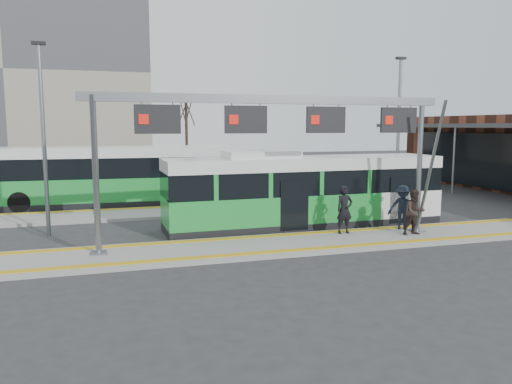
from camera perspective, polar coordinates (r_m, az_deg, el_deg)
ground at (r=18.01m, az=3.77°, el=-6.21°), size 120.00×120.00×0.00m
platform_main at (r=17.99m, az=3.77°, el=-5.98°), size 22.00×3.00×0.15m
platform_second at (r=24.82m, az=-11.55°, el=-2.35°), size 20.00×3.00×0.15m
tactile_main at (r=17.97m, az=3.78°, el=-5.72°), size 22.00×2.65×0.02m
tactile_second at (r=25.94m, az=-11.80°, el=-1.74°), size 20.00×0.35×0.02m
gantry at (r=17.61m, az=2.53°, el=7.61°), size 13.00×1.68×5.20m
apartment_block at (r=53.17m, az=-25.83°, el=12.16°), size 24.50×12.50×18.40m
hero_bus at (r=21.31m, az=5.52°, el=0.02°), size 11.97×2.78×3.28m
bg_bus_green at (r=27.84m, az=-16.06°, el=1.68°), size 12.82×3.34×3.18m
passenger_a at (r=19.54m, az=10.08°, el=-1.99°), size 0.71×0.50×1.86m
passenger_b at (r=19.93m, az=17.68°, el=-2.20°), size 0.87×0.69×1.75m
passenger_c at (r=20.86m, az=16.42°, el=-1.69°), size 1.33×1.14×1.78m
tree_left at (r=47.63m, az=-17.71°, el=8.54°), size 1.40×1.40×7.09m
tree_mid at (r=49.49m, az=-7.99°, el=9.28°), size 1.40×1.40×7.66m
lamp_west at (r=20.85m, az=-23.12°, el=6.04°), size 0.50×0.25×7.41m
lamp_east at (r=27.04m, az=15.96°, el=6.94°), size 0.50×0.25×7.76m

